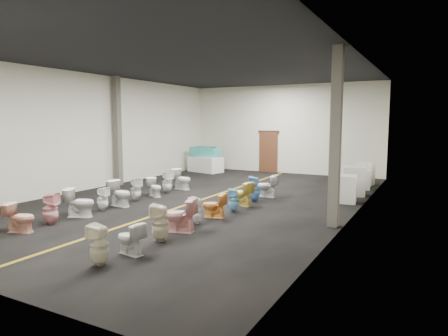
{
  "coord_description": "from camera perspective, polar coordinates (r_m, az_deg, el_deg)",
  "views": [
    {
      "loc": [
        6.98,
        -11.57,
        2.67
      ],
      "look_at": [
        0.27,
        1.0,
        0.99
      ],
      "focal_mm": 32.0,
      "sensor_mm": 36.0,
      "label": 1
    }
  ],
  "objects": [
    {
      "name": "toilet_right_2",
      "position": [
        9.04,
        -9.09,
        -7.74
      ],
      "size": [
        0.5,
        0.5,
        0.85
      ],
      "primitive_type": "imported",
      "rotation": [
        0.0,
        0.0,
        -1.2
      ],
      "color": "beige",
      "rests_on": "floor"
    },
    {
      "name": "toilet_left_8",
      "position": [
        14.37,
        -9.85,
        -2.72
      ],
      "size": [
        0.75,
        0.59,
        0.67
      ],
      "primitive_type": "imported",
      "rotation": [
        0.0,
        0.0,
        1.18
      ],
      "color": "white",
      "rests_on": "floor"
    },
    {
      "name": "bathtub",
      "position": [
        20.94,
        -2.68,
        2.35
      ],
      "size": [
        1.86,
        0.68,
        0.55
      ],
      "rotation": [
        0.0,
        0.0,
        0.02
      ],
      "color": "teal",
      "rests_on": "display_table"
    },
    {
      "name": "toilet_left_6",
      "position": [
        12.98,
        -14.63,
        -3.52
      ],
      "size": [
        0.85,
        0.55,
        0.82
      ],
      "primitive_type": "imported",
      "rotation": [
        0.0,
        0.0,
        1.45
      ],
      "color": "silver",
      "rests_on": "floor"
    },
    {
      "name": "toilet_right_1",
      "position": [
        8.33,
        -13.26,
        -9.75
      ],
      "size": [
        0.7,
        0.47,
        0.66
      ],
      "primitive_type": "imported",
      "rotation": [
        0.0,
        0.0,
        -1.73
      ],
      "color": "silver",
      "rests_on": "floor"
    },
    {
      "name": "wall_back",
      "position": [
        20.78,
        8.52,
        5.5
      ],
      "size": [
        10.0,
        0.0,
        10.0
      ],
      "primitive_type": "plane",
      "rotation": [
        1.57,
        0.0,
        0.0
      ],
      "color": "beige",
      "rests_on": "ground"
    },
    {
      "name": "ceiling",
      "position": [
        13.63,
        -3.06,
        14.44
      ],
      "size": [
        16.0,
        16.0,
        0.0
      ],
      "primitive_type": "plane",
      "rotation": [
        3.14,
        0.0,
        0.0
      ],
      "color": "black",
      "rests_on": "ground"
    },
    {
      "name": "wall_left",
      "position": [
        16.66,
        -17.96,
        4.96
      ],
      "size": [
        0.0,
        16.0,
        16.0
      ],
      "primitive_type": "plane",
      "rotation": [
        1.57,
        0.0,
        1.57
      ],
      "color": "beige",
      "rests_on": "ground"
    },
    {
      "name": "toilet_right_6",
      "position": [
        11.88,
        1.39,
        -4.57
      ],
      "size": [
        0.41,
        0.41,
        0.68
      ],
      "primitive_type": "imported",
      "rotation": [
        0.0,
        0.0,
        -1.16
      ],
      "color": "#7DC0E7",
      "rests_on": "floor"
    },
    {
      "name": "appliance_crate_a",
      "position": [
        13.74,
        16.93,
        -2.86
      ],
      "size": [
        0.78,
        0.78,
        0.9
      ],
      "primitive_type": "cube",
      "rotation": [
        0.0,
        0.0,
        0.12
      ],
      "color": "silver",
      "rests_on": "floor"
    },
    {
      "name": "aisle_stripe",
      "position": [
        13.77,
        -2.95,
        -4.44
      ],
      "size": [
        0.12,
        15.6,
        0.01
      ],
      "primitive_type": "cube",
      "color": "#806312",
      "rests_on": "floor"
    },
    {
      "name": "column_left",
      "position": [
        17.2,
        -14.97,
        5.11
      ],
      "size": [
        0.25,
        0.25,
        4.5
      ],
      "primitive_type": "cube",
      "color": "#59544C",
      "rests_on": "floor"
    },
    {
      "name": "back_door",
      "position": [
        21.06,
        6.36,
        2.28
      ],
      "size": [
        1.0,
        0.1,
        2.1
      ],
      "primitive_type": "cube",
      "color": "#562D19",
      "rests_on": "floor"
    },
    {
      "name": "toilet_right_8",
      "position": [
        13.33,
        4.39,
        -2.98
      ],
      "size": [
        0.5,
        0.5,
        0.85
      ],
      "primitive_type": "imported",
      "rotation": [
        0.0,
        0.0,
        -1.22
      ],
      "color": "#679AD3",
      "rests_on": "floor"
    },
    {
      "name": "toilet_right_3",
      "position": [
        9.73,
        -6.37,
        -6.7
      ],
      "size": [
        0.9,
        0.64,
        0.83
      ],
      "primitive_type": "imported",
      "rotation": [
        0.0,
        0.0,
        -1.33
      ],
      "color": "#F0AAA8",
      "rests_on": "floor"
    },
    {
      "name": "appliance_crate_d",
      "position": [
        17.7,
        19.51,
        -0.79
      ],
      "size": [
        0.74,
        0.74,
        0.94
      ],
      "primitive_type": "cube",
      "rotation": [
        0.0,
        0.0,
        -0.13
      ],
      "color": "silver",
      "rests_on": "floor"
    },
    {
      "name": "toilet_left_10",
      "position": [
        15.72,
        -6.01,
        -1.59
      ],
      "size": [
        0.84,
        0.55,
        0.81
      ],
      "primitive_type": "imported",
      "rotation": [
        0.0,
        0.0,
        1.45
      ],
      "color": "white",
      "rests_on": "floor"
    },
    {
      "name": "toilet_left_9",
      "position": [
        14.99,
        -8.12,
        -1.98
      ],
      "size": [
        0.5,
        0.49,
        0.83
      ],
      "primitive_type": "imported",
      "rotation": [
        0.0,
        0.0,
        1.17
      ],
      "color": "white",
      "rests_on": "floor"
    },
    {
      "name": "toilet_right_5",
      "position": [
        11.11,
        -1.43,
        -5.36
      ],
      "size": [
        0.72,
        0.47,
        0.69
      ],
      "primitive_type": "imported",
      "rotation": [
        0.0,
        0.0,
        -1.43
      ],
      "color": "#F5A143",
      "rests_on": "floor"
    },
    {
      "name": "appliance_crate_c",
      "position": [
        16.6,
        18.91,
        -1.53
      ],
      "size": [
        0.81,
        0.81,
        0.78
      ],
      "primitive_type": "cube",
      "rotation": [
        0.0,
        0.0,
        0.21
      ],
      "color": "silver",
      "rests_on": "floor"
    },
    {
      "name": "toilet_left_4",
      "position": [
        11.88,
        -19.89,
        -4.66
      ],
      "size": [
        0.91,
        0.73,
        0.81
      ],
      "primitive_type": "imported",
      "rotation": [
        0.0,
        0.0,
        1.98
      ],
      "color": "white",
      "rests_on": "floor"
    },
    {
      "name": "toilet_right_7",
      "position": [
        12.68,
        2.52,
        -3.65
      ],
      "size": [
        0.83,
        0.59,
        0.77
      ],
      "primitive_type": "imported",
      "rotation": [
        0.0,
        0.0,
        -1.79
      ],
      "color": "#E8C954",
      "rests_on": "floor"
    },
    {
      "name": "column_right",
      "position": [
        10.32,
        15.65,
        4.15
      ],
      "size": [
        0.25,
        0.25,
        4.5
      ],
      "primitive_type": "cube",
      "color": "#59544C",
      "rests_on": "floor"
    },
    {
      "name": "toilet_left_2",
      "position": [
        10.85,
        -27.09,
        -6.32
      ],
      "size": [
        0.8,
        0.61,
        0.72
      ],
      "primitive_type": "imported",
      "rotation": [
        0.0,
        0.0,
        1.9
      ],
      "color": "#E7A188",
      "rests_on": "floor"
    },
    {
      "name": "toilet_left_3",
      "position": [
        11.27,
        -23.56,
        -5.35
      ],
      "size": [
        0.5,
        0.49,
        0.84
      ],
      "primitive_type": "imported",
      "rotation": [
        0.0,
        0.0,
        1.94
      ],
      "color": "pink",
      "rests_on": "floor"
    },
    {
      "name": "floor",
      "position": [
        13.77,
        -2.95,
        -4.46
      ],
      "size": [
        16.0,
        16.0,
        0.0
      ],
      "primitive_type": "plane",
      "color": "black",
      "rests_on": "ground"
    },
    {
      "name": "toilet_right_4",
      "position": [
        10.43,
        -4.0,
        -6.11
      ],
      "size": [
        0.36,
        0.36,
        0.71
      ],
      "primitive_type": "imported",
      "rotation": [
        0.0,
        0.0,
        -1.69
      ],
      "color": "white",
      "rests_on": "floor"
    },
    {
      "name": "appliance_crate_b",
      "position": [
        15.1,
        17.99,
        -1.77
      ],
      "size": [
        0.93,
        0.93,
        1.05
      ],
      "primitive_type": "cube",
      "rotation": [
        0.0,
        0.0,
        0.26
      ],
      "color": "beige",
      "rests_on": "floor"
    },
    {
      "name": "toilet_left_5",
      "position": [
        12.48,
        -16.97,
        -4.24
      ],
      "size": [
        0.38,
        0.37,
        0.72
      ],
      "primitive_type": "imported",
      "rotation": [
        0.0,
        0.0,
        1.73
      ],
      "color": "white",
      "rests_on": "floor"
    },
    {
      "name": "toilet_right_0",
      "position": [
        7.86,
        -17.39,
        -10.44
      ],
      "size": [
        0.4,
        0.39,
        0.78
      ],
      "primitive_type": "imported",
      "rotation": [
        0.0,
        0.0,
        -1.46
      ],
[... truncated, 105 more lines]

